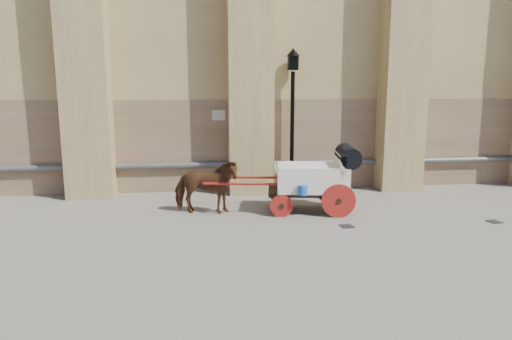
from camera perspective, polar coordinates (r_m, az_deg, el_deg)
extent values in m
plane|color=#6C645A|center=(11.65, 6.16, -6.67)|extent=(90.00, 90.00, 0.00)
cube|color=#977957|center=(15.79, 10.01, 3.27)|extent=(44.00, 0.35, 3.00)
cylinder|color=#59595B|center=(15.62, 10.22, 0.96)|extent=(42.00, 0.18, 0.18)
cube|color=beige|center=(14.86, -4.71, 6.84)|extent=(0.42, 0.04, 0.32)
imported|color=brown|center=(12.37, -6.29, -2.09)|extent=(1.87, 1.07, 1.49)
cube|color=black|center=(12.68, 6.55, -2.70)|extent=(2.33, 1.33, 0.12)
cube|color=white|center=(12.61, 7.04, -0.93)|extent=(2.07, 1.53, 0.70)
cube|color=white|center=(12.62, 10.47, 0.83)|extent=(0.34, 1.26, 0.55)
cube|color=white|center=(12.51, 3.19, 0.21)|extent=(0.51, 1.14, 0.10)
cylinder|color=black|center=(12.62, 11.40, 1.72)|extent=(0.75, 1.32, 0.56)
cylinder|color=#AA2019|center=(12.19, 10.29, -3.82)|extent=(0.90, 0.20, 0.90)
cylinder|color=#AA2019|center=(13.38, 9.54, -2.53)|extent=(0.90, 0.20, 0.90)
cylinder|color=#AA2019|center=(12.10, 3.20, -4.50)|extent=(0.60, 0.15, 0.60)
cylinder|color=#AA2019|center=(13.30, 3.10, -3.14)|extent=(0.60, 0.15, 0.60)
cylinder|color=#AA2019|center=(12.15, -1.04, -1.76)|extent=(2.38, 0.44, 0.07)
cylinder|color=#AA2019|center=(13.03, -0.83, -0.93)|extent=(2.38, 0.44, 0.07)
cylinder|color=blue|center=(11.94, 5.87, -2.52)|extent=(0.26, 0.26, 0.26)
cylinder|color=black|center=(14.90, 4.53, 4.69)|extent=(0.13, 0.13, 3.88)
cone|color=black|center=(15.17, 4.44, -1.89)|extent=(0.39, 0.39, 0.39)
cube|color=black|center=(14.85, 4.66, 13.21)|extent=(0.30, 0.30, 0.45)
cone|color=black|center=(14.87, 4.68, 14.46)|extent=(0.43, 0.43, 0.26)
cube|color=black|center=(11.56, 11.26, -6.91)|extent=(0.33, 0.33, 0.01)
cube|color=black|center=(13.20, 27.64, -5.75)|extent=(0.37, 0.37, 0.01)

